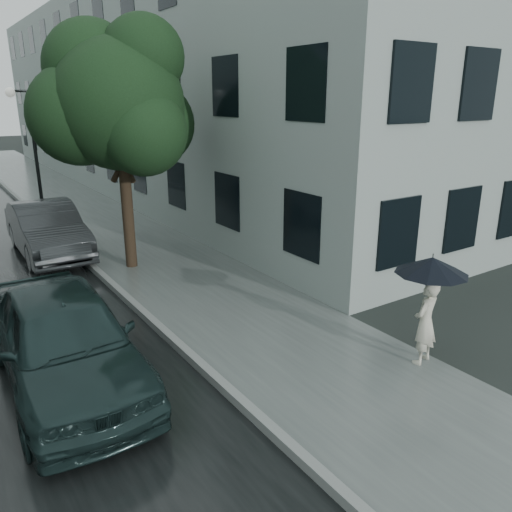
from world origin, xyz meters
TOP-DOWN VIEW (x-y plane):
  - ground at (0.00, 0.00)m, footprint 120.00×120.00m
  - sidewalk at (0.25, 12.00)m, footprint 3.50×60.00m
  - kerb_near at (-1.57, 12.00)m, footprint 0.15×60.00m
  - building_near at (5.47, 19.50)m, footprint 7.02×36.00m
  - pedestrian at (1.70, -0.58)m, footprint 0.61×0.47m
  - umbrella at (1.73, -0.55)m, footprint 1.43×1.43m
  - street_tree at (-0.60, 7.24)m, footprint 4.19×3.80m
  - lamp_post at (-1.61, 13.71)m, footprint 0.85×0.34m
  - car_near at (-3.50, 2.06)m, footprint 1.96×4.68m
  - car_far at (-2.20, 9.38)m, footprint 1.61×4.54m

SIDE VIEW (x-z plane):
  - ground at x=0.00m, z-range 0.00..0.00m
  - sidewalk at x=0.25m, z-range 0.00..0.01m
  - kerb_near at x=-1.57m, z-range 0.00..0.15m
  - pedestrian at x=1.70m, z-range 0.01..1.48m
  - car_far at x=-2.20m, z-range 0.01..1.50m
  - car_near at x=-3.50m, z-range 0.01..1.59m
  - umbrella at x=1.73m, z-range 1.24..2.24m
  - lamp_post at x=-1.61m, z-range 0.35..5.00m
  - street_tree at x=-0.60m, z-range 1.09..7.35m
  - building_near at x=5.47m, z-range 0.00..9.00m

